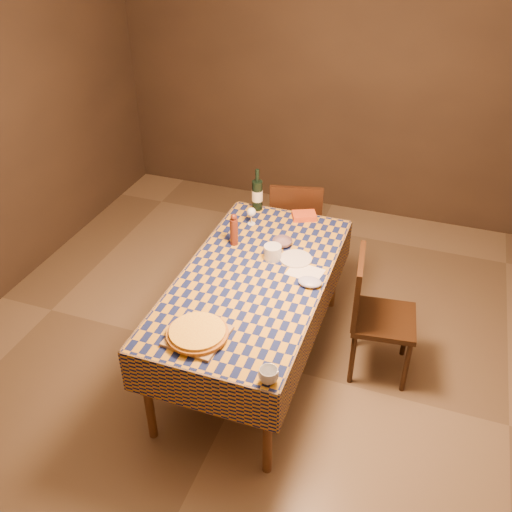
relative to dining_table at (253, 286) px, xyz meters
name	(u,v)px	position (x,y,z in m)	size (l,w,h in m)	color
room	(253,198)	(0.00, 0.00, 0.66)	(5.00, 5.10, 2.70)	brown
dining_table	(253,286)	(0.00, 0.00, 0.00)	(0.94, 1.84, 0.77)	brown
cutting_board	(198,336)	(-0.10, -0.66, 0.09)	(0.31, 0.31, 0.02)	#997547
pizza	(197,333)	(-0.10, -0.66, 0.11)	(0.42, 0.42, 0.04)	#A05E1A
pepper_mill	(234,230)	(-0.26, 0.32, 0.19)	(0.07, 0.07, 0.24)	#4E1F12
bowl	(282,243)	(0.07, 0.42, 0.10)	(0.14, 0.14, 0.04)	#654C54
wine_glass	(251,213)	(-0.24, 0.63, 0.17)	(0.07, 0.07, 0.14)	silver
wine_bottle	(257,195)	(-0.27, 0.86, 0.20)	(0.10, 0.10, 0.34)	black
deli_tub	(273,252)	(0.05, 0.24, 0.13)	(0.12, 0.12, 0.10)	silver
takeout_container	(304,216)	(0.11, 0.84, 0.10)	(0.18, 0.12, 0.04)	#C44419
white_plate	(296,259)	(0.21, 0.28, 0.08)	(0.22, 0.22, 0.01)	silver
tumbler	(269,375)	(0.39, -0.85, 0.12)	(0.11, 0.11, 0.08)	silver
flour_patch	(305,272)	(0.31, 0.16, 0.08)	(0.22, 0.17, 0.00)	silver
flour_bag	(310,282)	(0.37, 0.03, 0.10)	(0.16, 0.12, 0.05)	#9DA3C9
chair_far	(296,225)	(-0.03, 1.13, -0.17)	(0.50, 0.51, 0.93)	black
chair_right	(373,310)	(0.77, 0.23, -0.17)	(0.48, 0.47, 0.93)	black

